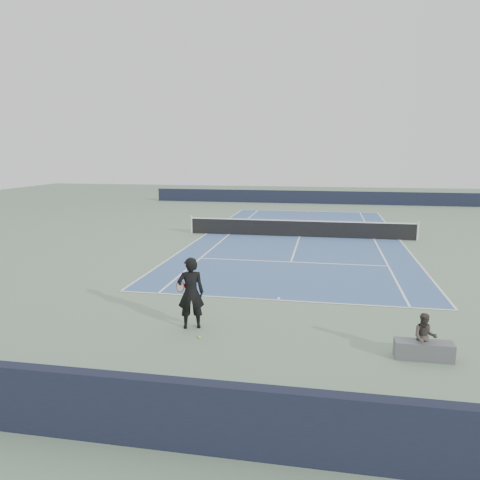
% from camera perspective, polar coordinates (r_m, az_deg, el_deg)
% --- Properties ---
extents(ground, '(80.00, 80.00, 0.00)m').
position_cam_1_polar(ground, '(26.93, 7.27, 0.39)').
color(ground, slate).
extents(court_surface, '(10.97, 23.77, 0.01)m').
position_cam_1_polar(court_surface, '(26.93, 7.27, 0.40)').
color(court_surface, '#3C5B8E').
rests_on(court_surface, ground).
extents(tennis_net, '(12.90, 0.10, 1.07)m').
position_cam_1_polar(tennis_net, '(26.85, 7.29, 1.45)').
color(tennis_net, silver).
rests_on(tennis_net, ground).
extents(windscreen_far, '(30.00, 0.25, 1.20)m').
position_cam_1_polar(windscreen_far, '(44.57, 8.64, 5.18)').
color(windscreen_far, black).
rests_on(windscreen_far, ground).
extents(windscreen_near, '(30.00, 0.25, 1.20)m').
position_cam_1_polar(windscreen_near, '(7.92, -1.68, -21.03)').
color(windscreen_near, black).
rests_on(windscreen_near, ground).
extents(tennis_player, '(0.89, 0.75, 1.99)m').
position_cam_1_polar(tennis_player, '(12.86, -6.02, -6.42)').
color(tennis_player, black).
rests_on(tennis_player, ground).
extents(tennis_ball, '(0.06, 0.06, 0.06)m').
position_cam_1_polar(tennis_ball, '(12.45, -4.99, -11.71)').
color(tennis_ball, '#C7E12E').
rests_on(tennis_ball, ground).
extents(spectator_bench, '(1.35, 0.56, 1.13)m').
position_cam_1_polar(spectator_bench, '(11.94, 21.53, -11.63)').
color(spectator_bench, '#525357').
rests_on(spectator_bench, ground).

